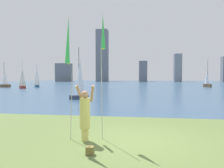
{
  "coord_description": "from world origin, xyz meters",
  "views": [
    {
      "loc": [
        -0.0,
        -7.02,
        2.17
      ],
      "look_at": [
        -2.21,
        8.26,
        1.65
      ],
      "focal_mm": 33.36,
      "sensor_mm": 36.0,
      "label": 1
    }
  ],
  "objects": [
    {
      "name": "person",
      "position": [
        -1.91,
        -0.22,
        0.94
      ],
      "size": [
        0.7,
        0.52,
        1.9
      ],
      "rotation": [
        0.0,
        0.0,
        0.33
      ],
      "color": "#D8CC66",
      "rests_on": "ground"
    },
    {
      "name": "kite_flag_left",
      "position": [
        -2.45,
        -0.31,
        3.33
      ],
      "size": [
        0.16,
        0.6,
        4.2
      ],
      "color": "#B2B2B7",
      "rests_on": "ground"
    },
    {
      "name": "sailboat_4",
      "position": [
        13.81,
        39.84,
        1.72
      ],
      "size": [
        1.38,
        1.93,
        6.0
      ],
      "color": "brown",
      "rests_on": "ground"
    },
    {
      "name": "skyline_tower_3",
      "position": [
        16.35,
        93.07,
        6.4
      ],
      "size": [
        3.38,
        4.27,
        12.81
      ],
      "color": "gray",
      "rests_on": "ground"
    },
    {
      "name": "sailboat_2",
      "position": [
        -5.99,
        12.59,
        1.82
      ],
      "size": [
        1.75,
        1.09,
        5.05
      ],
      "color": "#333D51",
      "rests_on": "ground"
    },
    {
      "name": "bag",
      "position": [
        -1.43,
        -1.43,
        0.11
      ],
      "size": [
        0.21,
        0.19,
        0.23
      ],
      "color": "olive",
      "rests_on": "ground"
    },
    {
      "name": "sailboat_0",
      "position": [
        -28.73,
        33.24,
        1.62
      ],
      "size": [
        2.73,
        1.47,
        5.33
      ],
      "color": "brown",
      "rests_on": "ground"
    },
    {
      "name": "kite_flag_right",
      "position": [
        -1.37,
        0.23,
        3.65
      ],
      "size": [
        0.16,
        0.49,
        4.39
      ],
      "color": "#B2B2B7",
      "rests_on": "ground"
    },
    {
      "name": "skyline_tower_2",
      "position": [
        0.51,
        91.55,
        4.72
      ],
      "size": [
        3.71,
        7.97,
        9.44
      ],
      "color": "slate",
      "rests_on": "ground"
    },
    {
      "name": "sailboat_7",
      "position": [
        -22.46,
        35.02,
        1.93
      ],
      "size": [
        2.24,
        2.85,
        5.03
      ],
      "color": "#2D6084",
      "rests_on": "ground"
    },
    {
      "name": "skyline_tower_0",
      "position": [
        -38.02,
        91.03,
        4.39
      ],
      "size": [
        7.01,
        5.92,
        8.78
      ],
      "color": "slate",
      "rests_on": "ground"
    },
    {
      "name": "sailboat_5",
      "position": [
        -22.73,
        30.01,
        1.83
      ],
      "size": [
        2.29,
        2.63,
        5.37
      ],
      "color": "maroon",
      "rests_on": "ground"
    },
    {
      "name": "skyline_tower_1",
      "position": [
        -18.92,
        91.48,
        12.32
      ],
      "size": [
        5.45,
        4.91,
        24.64
      ],
      "color": "slate",
      "rests_on": "ground"
    },
    {
      "name": "ground",
      "position": [
        0.0,
        50.95,
        -0.06
      ],
      "size": [
        120.0,
        138.0,
        0.12
      ],
      "color": "#5B7038"
    }
  ]
}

